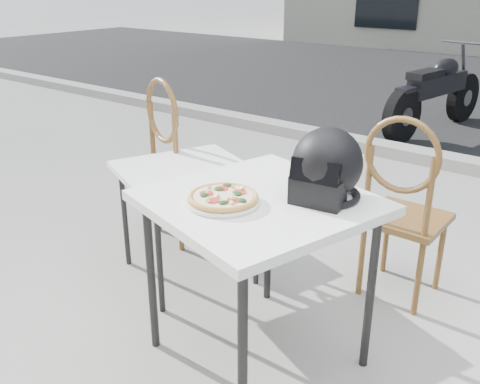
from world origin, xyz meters
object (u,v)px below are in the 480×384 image
Objects in this scene: cafe_chair_main at (403,200)px; motorcycle at (436,94)px; helmet at (326,168)px; cafe_table_side at (186,179)px; cafe_table_main at (259,214)px; pizza at (223,197)px; plate at (223,202)px; cafe_chair_side at (178,152)px.

cafe_chair_main is 3.81m from motorcycle.
cafe_table_side is at bearing 161.16° from helmet.
pizza is (-0.08, -0.14, 0.11)m from cafe_table_main.
cafe_table_side is 4.18m from motorcycle.
motorcycle reaches higher than pizza.
cafe_chair_main is (0.09, 0.72, -0.36)m from helmet.
cafe_table_main is 0.19m from plate.
cafe_table_main is 2.71× the size of pizza.
helmet reaches higher than motorcycle.
motorcycle is at bearing 99.59° from cafe_table_main.
motorcycle reaches higher than cafe_table_side.
plate is at bearing -35.86° from cafe_table_side.
helmet is 4.51m from motorcycle.
cafe_table_side is 0.84× the size of cafe_chair_side.
plate is 0.36× the size of cafe_chair_side.
motorcycle is (-1.08, 3.66, -0.16)m from cafe_chair_main.
cafe_chair_main is (0.39, 1.03, -0.26)m from pizza.
cafe_table_main is 1.37m from cafe_chair_side.
motorcycle is at bearing 94.72° from helmet.
helmet is at bearing 37.93° from cafe_table_main.
helmet is at bearing 83.20° from cafe_chair_main.
helmet is at bearing -10.81° from cafe_table_side.
pizza is 0.20× the size of motorcycle.
cafe_chair_main reaches higher than plate.
cafe_table_main is at bearing -150.10° from helmet.
cafe_table_main is at bearing -71.23° from motorcycle.
motorcycle is (0.41, 3.84, -0.19)m from cafe_chair_side.
cafe_chair_main is at bearing 69.28° from plate.
cafe_table_main is 3.04× the size of helmet.
motorcycle is at bearing 98.35° from pizza.
pizza is 0.90m from cafe_table_side.
cafe_chair_main is at bearing 25.58° from cafe_table_side.
plate reaches higher than cafe_table_main.
plate is at bearing -131.10° from pizza.
helmet is 0.18× the size of motorcycle.
cafe_chair_main reaches higher than cafe_table_main.
cafe_table_side is (-0.70, 0.51, -0.24)m from pizza.
helmet is 0.81m from cafe_chair_main.
pizza is 0.42× the size of cafe_table_side.
plate reaches higher than cafe_table_side.
motorcycle reaches higher than cafe_table_main.
cafe_chair_side reaches higher than cafe_chair_main.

